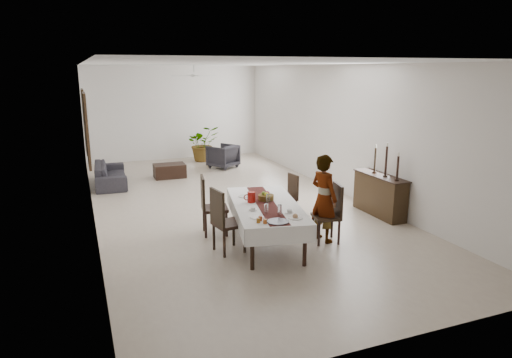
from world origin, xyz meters
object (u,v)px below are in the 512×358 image
at_px(sideboard_body, 380,196).
at_px(sofa, 111,174).
at_px(red_pitcher, 251,197).
at_px(woman, 324,198).
at_px(dining_table_top, 266,206).

xyz_separation_m(sideboard_body, sofa, (-5.22, 4.88, -0.13)).
distance_m(red_pitcher, woman, 1.32).
bearing_deg(red_pitcher, dining_table_top, -42.85).
xyz_separation_m(red_pitcher, sofa, (-2.09, 5.31, -0.54)).
xyz_separation_m(dining_table_top, sideboard_body, (2.92, 0.62, -0.27)).
relative_size(woman, sofa, 0.80).
bearing_deg(sideboard_body, woman, -154.73).
bearing_deg(dining_table_top, sofa, 124.55).
xyz_separation_m(red_pitcher, woman, (1.23, -0.47, -0.02)).
height_order(dining_table_top, woman, woman).
bearing_deg(sofa, dining_table_top, -154.31).
relative_size(red_pitcher, sideboard_body, 0.14).
xyz_separation_m(dining_table_top, woman, (1.02, -0.28, 0.11)).
height_order(dining_table_top, red_pitcher, red_pitcher).
distance_m(dining_table_top, sofa, 5.97).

